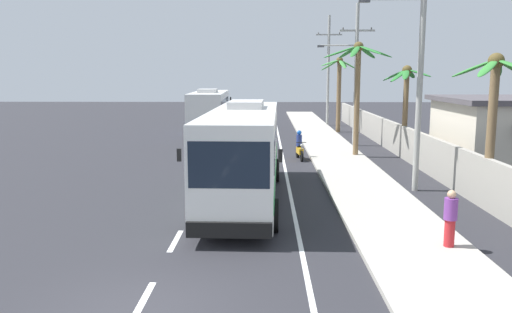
# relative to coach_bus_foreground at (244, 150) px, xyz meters

# --- Properties ---
(ground_plane) EXTENTS (160.00, 160.00, 0.00)m
(ground_plane) POSITION_rel_coach_bus_foreground_xyz_m (-1.80, -9.65, -1.95)
(ground_plane) COLOR #28282D
(sidewalk_kerb) EXTENTS (3.20, 90.00, 0.14)m
(sidewalk_kerb) POSITION_rel_coach_bus_foreground_xyz_m (5.00, 0.35, -1.88)
(sidewalk_kerb) COLOR #A8A399
(sidewalk_kerb) RESTS_ON ground
(lane_markings) EXTENTS (3.79, 71.49, 0.01)m
(lane_markings) POSITION_rel_coach_bus_foreground_xyz_m (0.49, 5.26, -1.95)
(lane_markings) COLOR white
(lane_markings) RESTS_ON ground
(boundary_wall) EXTENTS (0.24, 60.00, 1.85)m
(boundary_wall) POSITION_rel_coach_bus_foreground_xyz_m (8.80, 4.35, -1.03)
(boundary_wall) COLOR #9E998E
(boundary_wall) RESTS_ON ground
(coach_bus_foreground) EXTENTS (3.08, 11.91, 3.75)m
(coach_bus_foreground) POSITION_rel_coach_bus_foreground_xyz_m (0.00, 0.00, 0.00)
(coach_bus_foreground) COLOR white
(coach_bus_foreground) RESTS_ON ground
(coach_bus_far_lane) EXTENTS (3.11, 10.91, 3.64)m
(coach_bus_far_lane) POSITION_rel_coach_bus_foreground_xyz_m (-3.77, 22.86, -0.06)
(coach_bus_far_lane) COLOR white
(coach_bus_far_lane) RESTS_ON ground
(motorcycle_beside_bus) EXTENTS (0.56, 1.96, 1.65)m
(motorcycle_beside_bus) POSITION_rel_coach_bus_foreground_xyz_m (2.76, 9.67, -1.28)
(motorcycle_beside_bus) COLOR black
(motorcycle_beside_bus) RESTS_ON ground
(pedestrian_near_kerb) EXTENTS (0.36, 0.36, 1.59)m
(pedestrian_near_kerb) POSITION_rel_coach_bus_foreground_xyz_m (5.89, -5.87, -0.99)
(pedestrian_near_kerb) COLOR red
(pedestrian_near_kerb) RESTS_ON sidewalk_kerb
(utility_pole_mid) EXTENTS (3.87, 0.24, 10.33)m
(utility_pole_mid) POSITION_rel_coach_bus_foreground_xyz_m (7.00, 1.70, 3.57)
(utility_pole_mid) COLOR #9E9E99
(utility_pole_mid) RESTS_ON ground
(utility_pole_far) EXTENTS (3.75, 0.24, 9.39)m
(utility_pole_far) POSITION_rel_coach_bus_foreground_xyz_m (6.73, 15.47, 3.02)
(utility_pole_far) COLOR #9E9E99
(utility_pole_far) RESTS_ON ground
(utility_pole_distant) EXTENTS (2.40, 0.24, 10.09)m
(utility_pole_distant) POSITION_rel_coach_bus_foreground_xyz_m (6.61, 29.24, 3.29)
(utility_pole_distant) COLOR #9E9E99
(utility_pole_distant) RESTS_ON ground
(palm_second) EXTENTS (2.80, 2.87, 5.31)m
(palm_second) POSITION_rel_coach_bus_foreground_xyz_m (8.90, 10.52, 1.94)
(palm_second) COLOR brown
(palm_second) RESTS_ON ground
(palm_third) EXTENTS (4.01, 3.81, 6.64)m
(palm_third) POSITION_rel_coach_bus_foreground_xyz_m (6.13, 10.59, 2.85)
(palm_third) COLOR brown
(palm_third) RESTS_ON ground
(palm_fourth) EXTENTS (3.38, 3.43, 6.20)m
(palm_fourth) POSITION_rel_coach_bus_foreground_xyz_m (6.87, 23.84, 2.18)
(palm_fourth) COLOR brown
(palm_fourth) RESTS_ON ground
(palm_farthest) EXTENTS (2.84, 2.87, 5.56)m
(palm_farthest) POSITION_rel_coach_bus_foreground_xyz_m (8.88, -1.15, 1.89)
(palm_farthest) COLOR brown
(palm_farthest) RESTS_ON ground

